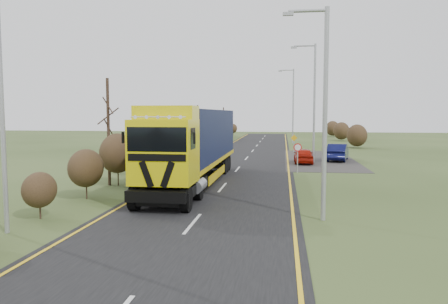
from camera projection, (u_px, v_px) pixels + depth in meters
name	position (u px, v px, depth m)	size (l,w,h in m)	color
ground	(211.00, 202.00, 20.04)	(160.00, 160.00, 0.00)	#30421C
road	(234.00, 173.00, 29.91)	(8.00, 120.00, 0.02)	black
layby	(319.00, 159.00, 38.92)	(6.00, 18.00, 0.02)	#32302C
lane_markings	(234.00, 173.00, 29.61)	(7.52, 116.00, 0.01)	yellow
hedgerow	(140.00, 151.00, 28.50)	(2.24, 102.04, 6.05)	#312115
lorry	(195.00, 141.00, 24.99)	(3.07, 15.82, 4.41)	black
car_red_hatchback	(304.00, 156.00, 35.69)	(1.50, 3.72, 1.27)	#A31508
car_blue_sedan	(338.00, 152.00, 37.77)	(1.54, 4.43, 1.46)	#0A0D3B
streetlight_near	(323.00, 105.00, 16.31)	(1.71, 0.18, 7.98)	#9DA0A3
streetlight_mid	(313.00, 97.00, 35.89)	(2.07, 0.20, 9.76)	#9DA0A3
streetlight_far	(292.00, 102.00, 59.57)	(2.15, 0.20, 10.16)	#9DA0A3
left_pole	(0.00, 76.00, 14.44)	(0.16, 0.16, 10.59)	#9DA0A3
speed_sign	(298.00, 153.00, 29.91)	(0.56, 0.10, 2.04)	#9DA0A3
warning_board	(294.00, 142.00, 46.34)	(0.71, 0.11, 1.86)	#9DA0A3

